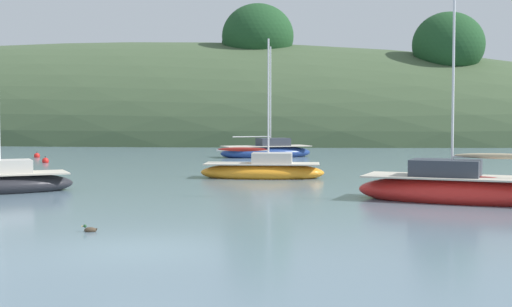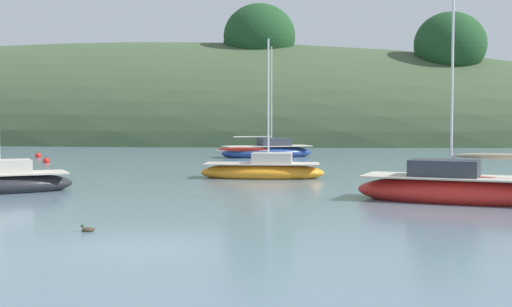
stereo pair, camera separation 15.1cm
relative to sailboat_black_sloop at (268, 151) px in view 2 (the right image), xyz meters
name	(u,v)px [view 2 (the right image)]	position (x,y,z in m)	size (l,w,h in m)	color
ground_plane	(136,248)	(1.62, -37.51, -0.43)	(400.00, 400.00, 0.00)	slate
far_shoreline_hill	(118,140)	(-23.18, 32.92, -0.34)	(150.00, 36.00, 28.17)	#425638
sailboat_black_sloop	(268,151)	(0.00, 0.00, 0.00)	(7.51, 5.49, 8.60)	navy
sailboat_white_near	(460,189)	(10.49, -26.96, 0.03)	(8.10, 4.42, 9.28)	red
sailboat_cream_ketch	(263,170)	(2.06, -18.14, -0.04)	(6.36, 2.52, 7.20)	orange
mooring_buoy_inner	(46,161)	(-13.80, -8.57, -0.30)	(0.44, 0.44, 0.54)	red
mooring_buoy_channel	(38,156)	(-17.04, -2.88, -0.30)	(0.44, 0.44, 0.54)	red
duck_lone_right	(88,230)	(-0.43, -35.34, -0.37)	(0.43, 0.23, 0.24)	#473828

